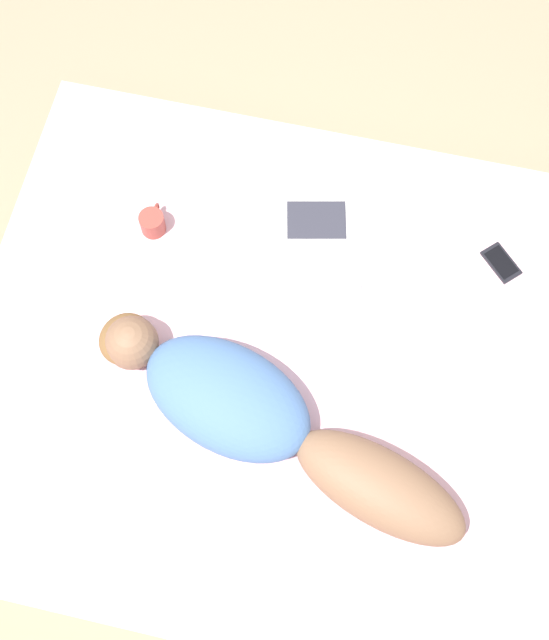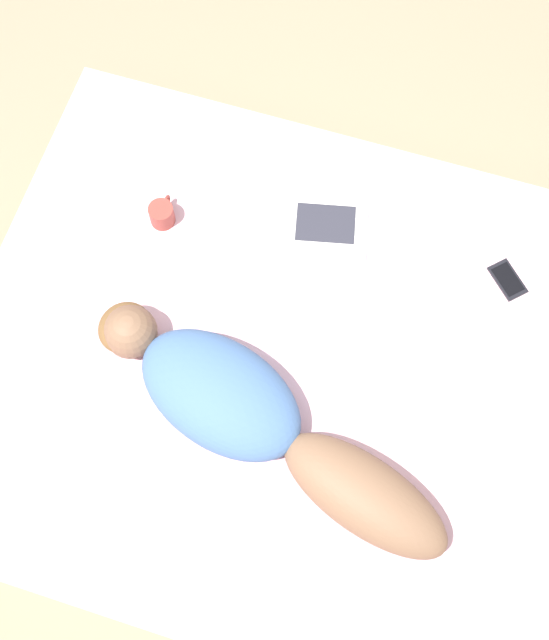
{
  "view_description": "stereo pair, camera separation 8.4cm",
  "coord_description": "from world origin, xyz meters",
  "views": [
    {
      "loc": [
        -0.9,
        -0.18,
        3.17
      ],
      "look_at": [
        0.11,
        0.05,
        0.52
      ],
      "focal_mm": 50.0,
      "sensor_mm": 36.0,
      "label": 1
    },
    {
      "loc": [
        -0.88,
        -0.26,
        3.17
      ],
      "look_at": [
        0.11,
        0.05,
        0.52
      ],
      "focal_mm": 50.0,
      "sensor_mm": 36.0,
      "label": 2
    }
  ],
  "objects": [
    {
      "name": "person",
      "position": [
        -0.23,
        0.0,
        0.55
      ],
      "size": [
        0.6,
        1.26,
        0.18
      ],
      "rotation": [
        0.0,
        0.0,
        -0.32
      ],
      "color": "brown",
      "rests_on": "bed"
    },
    {
      "name": "coffee_mug",
      "position": [
        0.36,
        0.52,
        0.51
      ],
      "size": [
        0.12,
        0.08,
        0.08
      ],
      "color": "#993D33",
      "rests_on": "bed"
    },
    {
      "name": "bed",
      "position": [
        0.0,
        0.0,
        0.23
      ],
      "size": [
        1.8,
        2.08,
        0.47
      ],
      "color": "beige",
      "rests_on": "ground_plane"
    },
    {
      "name": "open_magazine",
      "position": [
        0.41,
        -0.03,
        0.47
      ],
      "size": [
        0.49,
        0.37,
        0.01
      ],
      "rotation": [
        0.0,
        0.0,
        0.22
      ],
      "color": "silver",
      "rests_on": "bed"
    },
    {
      "name": "cell_phone",
      "position": [
        0.49,
        -0.64,
        0.47
      ],
      "size": [
        0.15,
        0.15,
        0.01
      ],
      "rotation": [
        0.0,
        0.0,
        -0.79
      ],
      "color": "black",
      "rests_on": "bed"
    },
    {
      "name": "ground_plane",
      "position": [
        0.0,
        0.0,
        0.0
      ],
      "size": [
        12.0,
        12.0,
        0.0
      ],
      "primitive_type": "plane",
      "color": "#9E8466"
    }
  ]
}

